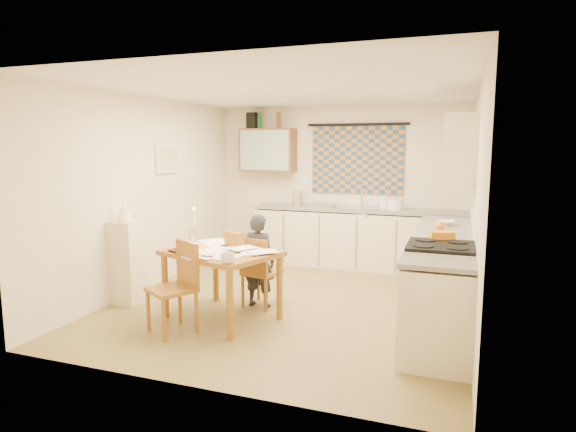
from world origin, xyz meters
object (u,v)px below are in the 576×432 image
at_px(dining_table, 222,284).
at_px(shelf_stand, 127,262).
at_px(chair_far, 261,285).
at_px(stove, 438,295).
at_px(counter_right, 441,278).
at_px(counter_back, 360,238).
at_px(person, 258,260).

distance_m(dining_table, shelf_stand, 1.31).
height_order(chair_far, shelf_stand, shelf_stand).
height_order(stove, chair_far, stove).
bearing_deg(counter_right, dining_table, -160.27).
xyz_separation_m(counter_back, dining_table, (-0.97, -2.75, -0.07)).
bearing_deg(stove, shelf_stand, 179.17).
relative_size(stove, person, 0.88).
relative_size(counter_right, dining_table, 2.18).
bearing_deg(counter_right, stove, -90.00).
bearing_deg(chair_far, stove, 177.98).
bearing_deg(counter_right, shelf_stand, -168.58).
relative_size(chair_far, person, 0.76).
relative_size(counter_back, stove, 3.41).
height_order(dining_table, chair_far, chair_far).
distance_m(counter_right, dining_table, 2.38).
xyz_separation_m(counter_right, dining_table, (-2.24, -0.80, -0.07)).
xyz_separation_m(chair_far, person, (-0.03, -0.01, 0.29)).
bearing_deg(counter_right, counter_back, 123.03).
distance_m(counter_right, shelf_stand, 3.61).
bearing_deg(person, dining_table, 68.90).
height_order(stove, dining_table, stove).
height_order(counter_back, person, person).
xyz_separation_m(stove, chair_far, (-1.99, 0.48, -0.23)).
height_order(counter_back, dining_table, counter_back).
relative_size(dining_table, person, 1.23).
distance_m(counter_back, person, 2.38).
xyz_separation_m(counter_right, shelf_stand, (-3.54, -0.72, 0.04)).
bearing_deg(counter_right, person, -171.45).
distance_m(counter_back, stove, 3.00).
relative_size(counter_back, shelf_stand, 3.32).
distance_m(counter_back, dining_table, 2.92).
bearing_deg(dining_table, person, 85.89).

